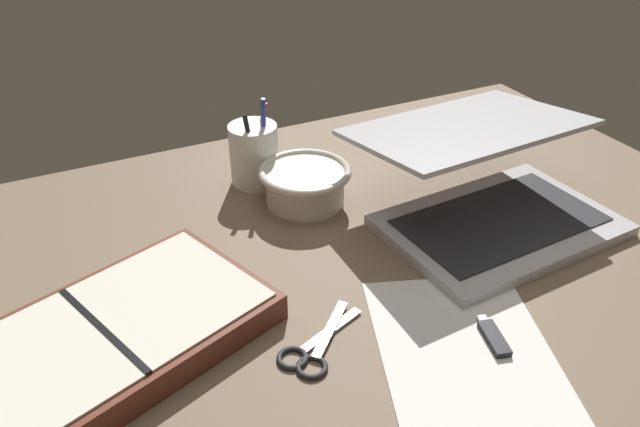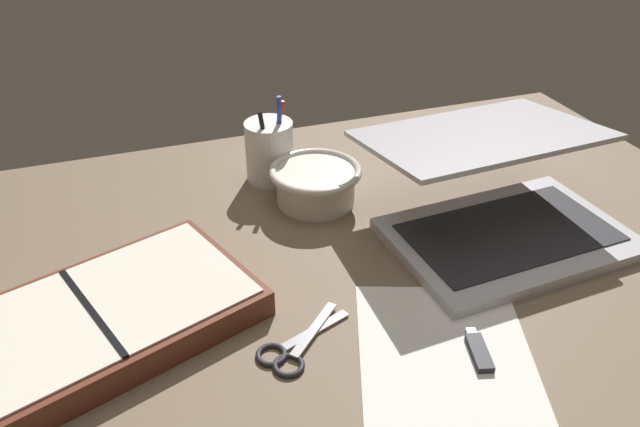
# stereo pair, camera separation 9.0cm
# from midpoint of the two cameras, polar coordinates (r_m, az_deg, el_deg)

# --- Properties ---
(desk_top) EXTENTS (1.40, 1.00, 0.02)m
(desk_top) POSITION_cam_midpoint_polar(r_m,az_deg,el_deg) (0.90, 4.81, -6.28)
(desk_top) COLOR #75604C
(desk_top) RESTS_ON ground
(laptop) EXTENTS (0.38, 0.36, 0.16)m
(laptop) POSITION_cam_midpoint_polar(r_m,az_deg,el_deg) (1.01, 18.49, 1.00)
(laptop) COLOR #B7B7BC
(laptop) RESTS_ON desk_top
(bowl) EXTENTS (0.15, 0.15, 0.06)m
(bowl) POSITION_cam_midpoint_polar(r_m,az_deg,el_deg) (1.04, 2.06, 2.74)
(bowl) COLOR silver
(bowl) RESTS_ON desk_top
(pen_cup) EXTENTS (0.08, 0.08, 0.16)m
(pen_cup) POSITION_cam_midpoint_polar(r_m,az_deg,el_deg) (1.10, -2.30, 5.68)
(pen_cup) COLOR white
(pen_cup) RESTS_ON desk_top
(planner) EXTENTS (0.45, 0.34, 0.04)m
(planner) POSITION_cam_midpoint_polar(r_m,az_deg,el_deg) (0.82, -17.00, -9.67)
(planner) COLOR brown
(planner) RESTS_ON desk_top
(scissors) EXTENTS (0.13, 0.11, 0.01)m
(scissors) POSITION_cam_midpoint_polar(r_m,az_deg,el_deg) (0.77, 0.57, -12.67)
(scissors) COLOR #B7B7BC
(scissors) RESTS_ON desk_top
(paper_sheet_front) EXTENTS (0.30, 0.35, 0.00)m
(paper_sheet_front) POSITION_cam_midpoint_polar(r_m,az_deg,el_deg) (0.78, 14.96, -13.55)
(paper_sheet_front) COLOR white
(paper_sheet_front) RESTS_ON desk_top
(usb_drive) EXTENTS (0.04, 0.07, 0.01)m
(usb_drive) POSITION_cam_midpoint_polar(r_m,az_deg,el_deg) (0.81, 17.50, -12.08)
(usb_drive) COLOR black
(usb_drive) RESTS_ON desk_top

